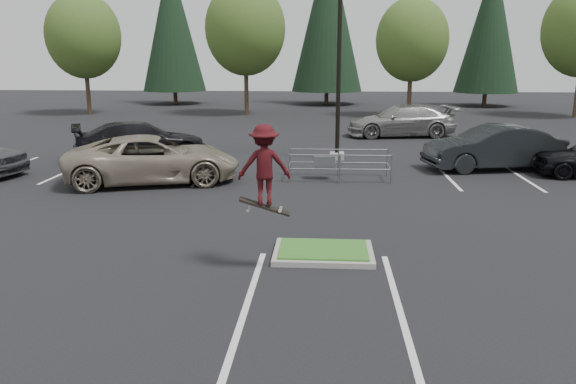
# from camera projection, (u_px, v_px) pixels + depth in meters

# --- Properties ---
(ground) EXTENTS (120.00, 120.00, 0.00)m
(ground) POSITION_uv_depth(u_px,v_px,m) (323.00, 255.00, 12.50)
(ground) COLOR black
(ground) RESTS_ON ground
(grass_median) EXTENTS (2.20, 1.60, 0.16)m
(grass_median) POSITION_uv_depth(u_px,v_px,m) (323.00, 252.00, 12.48)
(grass_median) COLOR gray
(grass_median) RESTS_ON ground
(stall_lines) EXTENTS (22.62, 17.60, 0.01)m
(stall_lines) POSITION_uv_depth(u_px,v_px,m) (283.00, 191.00, 18.43)
(stall_lines) COLOR silver
(stall_lines) RESTS_ON ground
(light_pole) EXTENTS (0.70, 0.60, 10.12)m
(light_pole) POSITION_uv_depth(u_px,v_px,m) (339.00, 50.00, 23.03)
(light_pole) COLOR gray
(light_pole) RESTS_ON ground
(decid_a) EXTENTS (5.44, 5.44, 8.91)m
(decid_a) POSITION_uv_depth(u_px,v_px,m) (84.00, 38.00, 41.49)
(decid_a) COLOR #38281C
(decid_a) RESTS_ON ground
(decid_b) EXTENTS (5.89, 5.89, 9.64)m
(decid_b) POSITION_uv_depth(u_px,v_px,m) (245.00, 32.00, 41.07)
(decid_b) COLOR #38281C
(decid_b) RESTS_ON ground
(decid_c) EXTENTS (5.12, 5.12, 8.38)m
(decid_c) POSITION_uv_depth(u_px,v_px,m) (412.00, 43.00, 39.79)
(decid_c) COLOR #38281C
(decid_c) RESTS_ON ground
(conif_a) EXTENTS (5.72, 5.72, 13.00)m
(conif_a) POSITION_uv_depth(u_px,v_px,m) (172.00, 24.00, 50.53)
(conif_a) COLOR #38281C
(conif_a) RESTS_ON ground
(conif_b) EXTENTS (6.38, 6.38, 14.50)m
(conif_b) POSITION_uv_depth(u_px,v_px,m) (328.00, 15.00, 49.91)
(conif_b) COLOR #38281C
(conif_b) RESTS_ON ground
(conif_c) EXTENTS (5.50, 5.50, 12.50)m
(conif_c) POSITION_uv_depth(u_px,v_px,m) (490.00, 26.00, 48.26)
(conif_c) COLOR #38281C
(conif_c) RESTS_ON ground
(cart_corral) EXTENTS (3.64, 1.38, 1.02)m
(cart_corral) POSITION_uv_depth(u_px,v_px,m) (328.00, 162.00, 20.09)
(cart_corral) COLOR gray
(cart_corral) RESTS_ON ground
(skateboarder) EXTENTS (1.13, 0.76, 1.84)m
(skateboarder) POSITION_uv_depth(u_px,v_px,m) (264.00, 166.00, 11.09)
(skateboarder) COLOR black
(skateboarder) RESTS_ON ground
(car_l_tan) EXTENTS (6.45, 4.23, 1.65)m
(car_l_tan) POSITION_uv_depth(u_px,v_px,m) (151.00, 159.00, 19.49)
(car_l_tan) COLOR gray
(car_l_tan) RESTS_ON ground
(car_l_black) EXTENTS (5.96, 4.30, 1.60)m
(car_l_black) POSITION_uv_depth(u_px,v_px,m) (138.00, 141.00, 23.99)
(car_l_black) COLOR black
(car_l_black) RESTS_ON ground
(car_r_charc) EXTENTS (5.49, 2.83, 1.72)m
(car_r_charc) POSITION_uv_depth(u_px,v_px,m) (493.00, 148.00, 21.76)
(car_r_charc) COLOR black
(car_r_charc) RESTS_ON ground
(car_far_silver) EXTENTS (6.18, 3.22, 1.71)m
(car_far_silver) POSITION_uv_depth(u_px,v_px,m) (402.00, 121.00, 30.75)
(car_far_silver) COLOR gray
(car_far_silver) RESTS_ON ground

